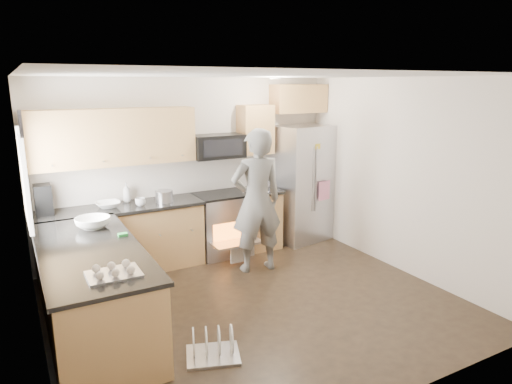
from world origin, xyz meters
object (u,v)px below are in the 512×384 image
stove_range (222,210)px  refrigerator (301,183)px  dish_rack (213,349)px  person (257,201)px

stove_range → refrigerator: (1.42, 0.01, 0.26)m
refrigerator → stove_range: bearing=170.3°
refrigerator → dish_rack: bearing=-147.2°
person → refrigerator: bearing=-141.0°
stove_range → refrigerator: 1.44m
refrigerator → person: size_ratio=0.96×
refrigerator → person: person is taller
dish_rack → person: bearing=50.1°
refrigerator → dish_rack: refrigerator is taller
stove_range → refrigerator: size_ratio=0.96×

